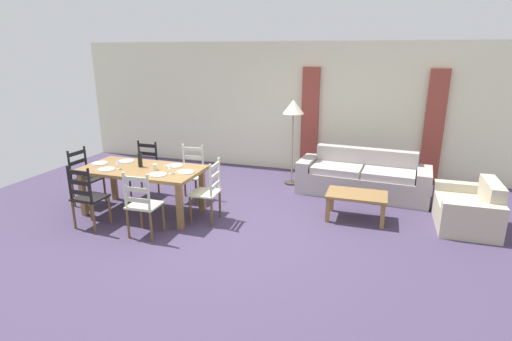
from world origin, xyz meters
name	(u,v)px	position (x,y,z in m)	size (l,w,h in m)	color
ground_plane	(230,227)	(0.00, 0.00, -0.01)	(9.60, 9.60, 0.02)	#413551
wall_far	(286,107)	(0.00, 3.30, 1.35)	(9.60, 0.16, 2.70)	beige
curtain_panel_left	(310,121)	(0.56, 3.16, 1.10)	(0.35, 0.08, 2.20)	brown
curtain_panel_right	(434,128)	(2.96, 3.16, 1.10)	(0.35, 0.08, 2.20)	brown
dining_table	(142,173)	(-1.50, 0.07, 0.66)	(1.90, 0.96, 0.75)	olive
dining_chair_near_left	(87,197)	(-1.95, -0.67, 0.48)	(0.43, 0.41, 0.96)	black
dining_chair_near_right	(143,204)	(-1.02, -0.67, 0.48)	(0.43, 0.41, 0.96)	beige
dining_chair_far_left	(145,169)	(-1.97, 0.84, 0.48)	(0.43, 0.41, 0.96)	black
dining_chair_far_right	(191,173)	(-1.06, 0.86, 0.48)	(0.44, 0.42, 0.96)	beige
dining_chair_head_west	(85,177)	(-2.65, 0.11, 0.48)	(0.42, 0.44, 0.96)	black
dining_chair_head_east	(208,191)	(-0.39, 0.10, 0.48)	(0.42, 0.44, 0.96)	beige
dinner_plate_near_left	(107,169)	(-1.95, -0.18, 0.76)	(0.24, 0.24, 0.02)	white
fork_near_left	(99,169)	(-2.10, -0.18, 0.75)	(0.02, 0.17, 0.01)	silver
dinner_plate_near_right	(158,175)	(-1.05, -0.18, 0.76)	(0.24, 0.24, 0.02)	white
fork_near_right	(149,174)	(-1.20, -0.18, 0.75)	(0.02, 0.17, 0.01)	silver
dinner_plate_far_left	(127,161)	(-1.95, 0.32, 0.76)	(0.24, 0.24, 0.02)	white
fork_far_left	(119,161)	(-2.10, 0.32, 0.75)	(0.02, 0.17, 0.01)	silver
dinner_plate_far_right	(175,166)	(-1.05, 0.32, 0.76)	(0.24, 0.24, 0.02)	white
fork_far_right	(167,165)	(-1.20, 0.32, 0.75)	(0.02, 0.17, 0.01)	silver
dinner_plate_head_west	(100,163)	(-2.28, 0.07, 0.76)	(0.24, 0.24, 0.02)	white
fork_head_west	(92,163)	(-2.43, 0.07, 0.75)	(0.02, 0.17, 0.01)	silver
dinner_plate_head_east	(186,172)	(-0.72, 0.07, 0.76)	(0.24, 0.24, 0.02)	white
fork_head_east	(177,171)	(-0.87, 0.07, 0.75)	(0.02, 0.17, 0.01)	silver
wine_bottle	(140,160)	(-1.56, 0.12, 0.87)	(0.07, 0.07, 0.32)	black
wine_glass_near_left	(118,162)	(-1.81, -0.08, 0.86)	(0.06, 0.06, 0.16)	white
wine_glass_near_right	(170,167)	(-0.91, -0.06, 0.86)	(0.06, 0.06, 0.16)	white
coffee_cup_primary	(155,167)	(-1.24, 0.05, 0.80)	(0.07, 0.07, 0.09)	beige
couch	(363,178)	(1.76, 2.07, 0.29)	(2.33, 0.97, 0.80)	#A69D99
coffee_table	(357,198)	(1.75, 0.85, 0.36)	(0.90, 0.56, 0.42)	olive
armchair_upholstered	(471,211)	(3.38, 1.10, 0.25)	(0.81, 1.16, 0.72)	#B9AF95
standing_lamp	(293,112)	(0.41, 2.25, 1.41)	(0.40, 0.40, 1.64)	#332D28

